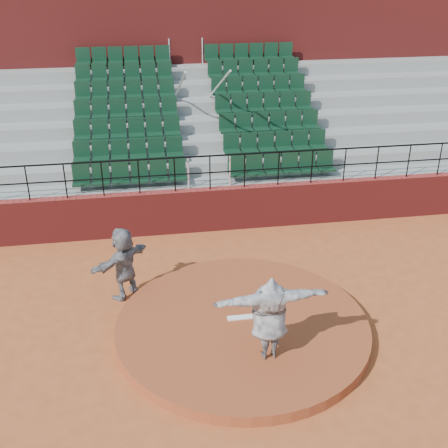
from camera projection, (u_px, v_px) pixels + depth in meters
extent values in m
plane|color=#AA5026|center=(242.00, 331.00, 12.29)|extent=(90.00, 90.00, 0.00)
cylinder|color=brown|center=(242.00, 327.00, 12.23)|extent=(5.50, 5.50, 0.25)
cube|color=white|center=(241.00, 317.00, 12.30)|extent=(0.60, 0.15, 0.03)
cube|color=maroon|center=(210.00, 209.00, 16.42)|extent=(24.00, 0.30, 1.30)
cylinder|color=black|center=(210.00, 156.00, 15.68)|extent=(24.00, 0.05, 0.05)
cylinder|color=black|center=(210.00, 173.00, 15.90)|extent=(24.00, 0.04, 0.04)
cylinder|color=black|center=(27.00, 183.00, 15.19)|extent=(0.04, 0.04, 1.00)
cylinder|color=black|center=(65.00, 181.00, 15.33)|extent=(0.04, 0.04, 1.00)
cylinder|color=black|center=(102.00, 179.00, 15.48)|extent=(0.04, 0.04, 1.00)
cylinder|color=black|center=(139.00, 177.00, 15.62)|extent=(0.04, 0.04, 1.00)
cylinder|color=black|center=(175.00, 175.00, 15.76)|extent=(0.04, 0.04, 1.00)
cylinder|color=black|center=(210.00, 173.00, 15.90)|extent=(0.04, 0.04, 1.00)
cylinder|color=black|center=(245.00, 171.00, 16.05)|extent=(0.04, 0.04, 1.00)
cylinder|color=black|center=(279.00, 169.00, 16.19)|extent=(0.04, 0.04, 1.00)
cylinder|color=black|center=(312.00, 167.00, 16.33)|extent=(0.04, 0.04, 1.00)
cylinder|color=black|center=(345.00, 165.00, 16.47)|extent=(0.04, 0.04, 1.00)
cylinder|color=black|center=(377.00, 163.00, 16.62)|extent=(0.04, 0.04, 1.00)
cylinder|color=black|center=(409.00, 161.00, 16.76)|extent=(0.04, 0.04, 1.00)
cylinder|color=black|center=(440.00, 159.00, 16.90)|extent=(0.04, 0.04, 1.00)
cube|color=gray|center=(208.00, 201.00, 16.92)|extent=(24.00, 0.85, 1.30)
cube|color=#10301D|center=(130.00, 174.00, 16.16)|extent=(3.30, 0.48, 0.72)
cube|color=#10301D|center=(282.00, 166.00, 16.80)|extent=(3.30, 0.48, 0.72)
cube|color=gray|center=(204.00, 185.00, 17.59)|extent=(24.00, 0.85, 1.70)
cube|color=#10301D|center=(129.00, 152.00, 16.73)|extent=(3.30, 0.48, 0.72)
cube|color=#10301D|center=(275.00, 144.00, 17.38)|extent=(3.30, 0.48, 0.72)
cube|color=gray|center=(201.00, 169.00, 18.25)|extent=(24.00, 0.85, 2.10)
cube|color=#10301D|center=(127.00, 130.00, 17.31)|extent=(3.30, 0.48, 0.72)
cube|color=#10301D|center=(270.00, 124.00, 17.95)|extent=(3.30, 0.48, 0.72)
cube|color=gray|center=(197.00, 155.00, 18.91)|extent=(24.00, 0.85, 2.50)
cube|color=#10301D|center=(126.00, 110.00, 17.88)|extent=(3.30, 0.48, 0.72)
cube|color=#10301D|center=(264.00, 105.00, 18.52)|extent=(3.30, 0.48, 0.72)
cube|color=gray|center=(194.00, 141.00, 19.57)|extent=(24.00, 0.85, 2.90)
cube|color=#10301D|center=(125.00, 92.00, 18.45)|extent=(3.30, 0.48, 0.72)
cube|color=#10301D|center=(259.00, 87.00, 19.09)|extent=(3.30, 0.48, 0.72)
cube|color=gray|center=(192.00, 129.00, 20.23)|extent=(24.00, 0.85, 3.30)
cube|color=#10301D|center=(124.00, 74.00, 19.03)|extent=(3.30, 0.48, 0.72)
cube|color=#10301D|center=(254.00, 70.00, 19.67)|extent=(3.30, 0.48, 0.72)
cube|color=gray|center=(189.00, 117.00, 20.90)|extent=(24.00, 0.85, 3.70)
cube|color=#10301D|center=(123.00, 58.00, 19.60)|extent=(3.30, 0.48, 0.72)
cube|color=#10301D|center=(249.00, 54.00, 20.24)|extent=(3.30, 0.48, 0.72)
cylinder|color=silver|center=(177.00, 92.00, 17.87)|extent=(0.06, 5.97, 2.46)
cylinder|color=silver|center=(215.00, 90.00, 18.04)|extent=(0.06, 5.97, 2.46)
cube|color=maroon|center=(183.00, 61.00, 21.84)|extent=(24.00, 3.00, 7.10)
imported|color=black|center=(270.00, 318.00, 10.80)|extent=(2.25, 0.68, 1.82)
imported|color=black|center=(124.00, 263.00, 13.17)|extent=(1.59, 1.50, 1.79)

